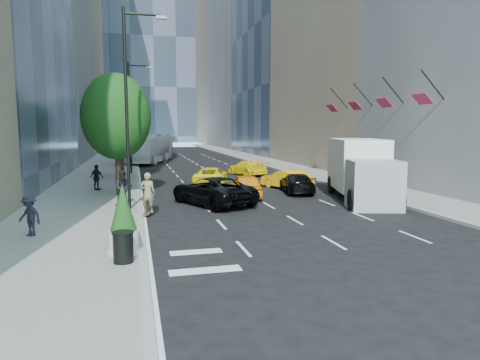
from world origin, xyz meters
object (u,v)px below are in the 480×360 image
object	(u,v)px
black_sedan_mercedes	(296,183)
trash_can	(123,248)
black_sedan_lincoln	(212,191)
box_truck	(361,170)
planter_shrub	(123,220)
city_bus	(151,148)
skateboarder	(148,196)

from	to	relation	value
black_sedan_mercedes	trash_can	size ratio (longest dim) A/B	4.84
black_sedan_lincoln	black_sedan_mercedes	xyz separation A→B (m)	(6.20, 3.00, -0.14)
black_sedan_lincoln	box_truck	xyz separation A→B (m)	(8.83, -0.67, 1.05)
box_truck	trash_can	world-z (taller)	box_truck
black_sedan_lincoln	trash_can	world-z (taller)	black_sedan_lincoln
black_sedan_mercedes	planter_shrub	xyz separation A→B (m)	(-10.80, -12.06, 0.61)
black_sedan_mercedes	planter_shrub	size ratio (longest dim) A/B	1.92
city_bus	trash_can	size ratio (longest dim) A/B	13.80
skateboarder	city_bus	size ratio (longest dim) A/B	0.16
skateboarder	box_truck	world-z (taller)	box_truck
city_bus	box_truck	size ratio (longest dim) A/B	1.60
black_sedan_mercedes	box_truck	distance (m)	4.67
skateboarder	planter_shrub	world-z (taller)	planter_shrub
skateboarder	planter_shrub	size ratio (longest dim) A/B	0.86
box_truck	planter_shrub	distance (m)	15.85
skateboarder	box_truck	size ratio (longest dim) A/B	0.25
black_sedan_lincoln	box_truck	world-z (taller)	box_truck
skateboarder	trash_can	xyz separation A→B (m)	(-1.00, -7.85, -0.38)
box_truck	planter_shrub	size ratio (longest dim) A/B	3.43
black_sedan_lincoln	planter_shrub	distance (m)	10.17
planter_shrub	black_sedan_lincoln	bearing A→B (deg)	63.08
city_bus	box_truck	distance (m)	33.29
skateboarder	planter_shrub	bearing A→B (deg)	98.61
black_sedan_mercedes	city_bus	size ratio (longest dim) A/B	0.35
skateboarder	black_sedan_mercedes	xyz separation A→B (m)	(9.80, 5.22, -0.35)
black_sedan_lincoln	black_sedan_mercedes	size ratio (longest dim) A/B	1.27
trash_can	box_truck	bearing A→B (deg)	34.98
black_sedan_mercedes	black_sedan_lincoln	bearing A→B (deg)	35.25
trash_can	planter_shrub	world-z (taller)	planter_shrub
box_truck	planter_shrub	xyz separation A→B (m)	(-13.43, -8.39, -0.58)
box_truck	trash_can	xyz separation A→B (m)	(-13.43, -9.40, -1.22)
trash_can	planter_shrub	size ratio (longest dim) A/B	0.40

